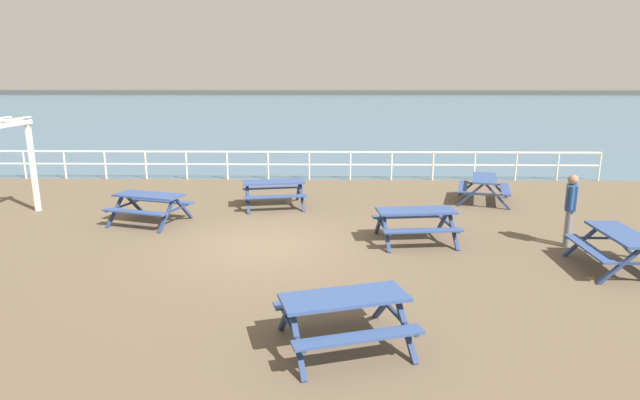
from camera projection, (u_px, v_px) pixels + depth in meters
name	position (u px, v px, depth m)	size (l,w,h in m)	color
ground_plane	(263.00, 249.00, 12.11)	(30.00, 24.00, 0.20)	brown
sea_band	(317.00, 107.00, 63.38)	(142.00, 90.00, 0.01)	#476B84
distant_shoreline	(322.00, 95.00, 105.19)	(142.00, 6.00, 1.80)	#4C4C47
seaward_railing	(288.00, 160.00, 19.45)	(23.07, 0.07, 1.08)	white
picnic_table_near_left	(416.00, 218.00, 12.19)	(1.96, 1.72, 0.80)	#334C84
picnic_table_near_right	(344.00, 308.00, 7.45)	(2.16, 1.96, 0.80)	#334C84
picnic_table_mid_centre	(149.00, 201.00, 13.77)	(2.16, 1.96, 0.80)	#334C84
picnic_table_far_left	(621.00, 242.00, 10.40)	(1.59, 1.84, 0.80)	#334C84
picnic_table_far_right	(484.00, 183.00, 16.04)	(1.93, 2.14, 0.80)	#334C84
picnic_table_seaward	(274.00, 188.00, 15.45)	(2.05, 1.82, 0.80)	#334C84
visitor	(570.00, 206.00, 11.81)	(0.33, 0.50, 1.66)	slate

